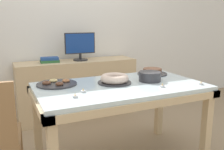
{
  "coord_description": "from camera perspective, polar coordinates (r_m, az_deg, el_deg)",
  "views": [
    {
      "loc": [
        -0.98,
        -1.94,
        1.32
      ],
      "look_at": [
        -0.01,
        0.15,
        0.83
      ],
      "focal_mm": 40.0,
      "sensor_mm": 36.0,
      "label": 1
    }
  ],
  "objects": [
    {
      "name": "dining_table",
      "position": [
        2.27,
        1.93,
        -4.62
      ],
      "size": [
        1.52,
        0.87,
        0.77
      ],
      "color": "silver",
      "rests_on": "ground"
    },
    {
      "name": "tealight_right_edge",
      "position": [
        1.88,
        -8.42,
        -4.84
      ],
      "size": [
        0.04,
        0.04,
        0.04
      ],
      "color": "silver",
      "rests_on": "dining_table"
    },
    {
      "name": "computer_monitor",
      "position": [
        3.45,
        -7.3,
        6.45
      ],
      "size": [
        0.42,
        0.2,
        0.38
      ],
      "color": "#262628",
      "rests_on": "sideboard"
    },
    {
      "name": "sideboard",
      "position": [
        3.55,
        -7.84,
        -3.11
      ],
      "size": [
        1.63,
        0.44,
        0.8
      ],
      "color": "#D1B284",
      "rests_on": "ground"
    },
    {
      "name": "tealight_centre",
      "position": [
        2.01,
        -6.62,
        -3.68
      ],
      "size": [
        0.04,
        0.04,
        0.04
      ],
      "color": "silver",
      "rests_on": "dining_table"
    },
    {
      "name": "pastry_platter",
      "position": [
        2.29,
        -12.55,
        -1.93
      ],
      "size": [
        0.36,
        0.36,
        0.04
      ],
      "color": "#333338",
      "rests_on": "dining_table"
    },
    {
      "name": "cake_golden_bundt",
      "position": [
        2.28,
        0.58,
        -0.93
      ],
      "size": [
        0.31,
        0.31,
        0.08
      ],
      "color": "#333338",
      "rests_on": "dining_table"
    },
    {
      "name": "plate_stack",
      "position": [
        2.39,
        8.65,
        -0.32
      ],
      "size": [
        0.21,
        0.21,
        0.09
      ],
      "color": "#333338",
      "rests_on": "dining_table"
    },
    {
      "name": "tealight_near_front",
      "position": [
        2.2,
        11.44,
        -2.48
      ],
      "size": [
        0.04,
        0.04,
        0.04
      ],
      "color": "silver",
      "rests_on": "dining_table"
    },
    {
      "name": "wall_back",
      "position": [
        3.71,
        -9.63,
        11.57
      ],
      "size": [
        8.0,
        0.1,
        2.6
      ],
      "primitive_type": "cube",
      "color": "white",
      "rests_on": "ground"
    },
    {
      "name": "tealight_left_edge",
      "position": [
        2.37,
        19.67,
        -1.86
      ],
      "size": [
        0.04,
        0.04,
        0.04
      ],
      "color": "silver",
      "rests_on": "dining_table"
    },
    {
      "name": "cake_chocolate_round",
      "position": [
        2.71,
        9.21,
        0.71
      ],
      "size": [
        0.32,
        0.32,
        0.06
      ],
      "color": "#333338",
      "rests_on": "dining_table"
    },
    {
      "name": "book_stack",
      "position": [
        3.37,
        -14.08,
        3.37
      ],
      "size": [
        0.25,
        0.18,
        0.07
      ],
      "color": "#2D6638",
      "rests_on": "sideboard"
    }
  ]
}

